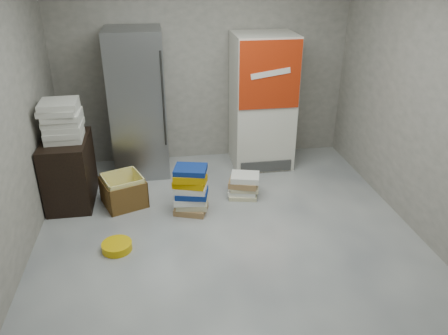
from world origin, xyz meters
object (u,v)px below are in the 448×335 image
object	(u,v)px
steel_fridge	(138,104)
phonebook_stack_main	(191,190)
coke_cooler	(262,102)
wood_shelf	(69,171)
cardboard_box	(124,193)

from	to	relation	value
steel_fridge	phonebook_stack_main	bearing A→B (deg)	-65.42
steel_fridge	coke_cooler	bearing A→B (deg)	-0.18
coke_cooler	wood_shelf	world-z (taller)	coke_cooler
wood_shelf	phonebook_stack_main	distance (m)	1.47
steel_fridge	wood_shelf	world-z (taller)	steel_fridge
phonebook_stack_main	steel_fridge	bearing A→B (deg)	125.69
wood_shelf	coke_cooler	bearing A→B (deg)	16.28
steel_fridge	phonebook_stack_main	world-z (taller)	steel_fridge
steel_fridge	wood_shelf	xyz separation A→B (m)	(-0.83, -0.73, -0.55)
cardboard_box	steel_fridge	bearing A→B (deg)	55.47
steel_fridge	phonebook_stack_main	size ratio (longest dim) A/B	3.28
phonebook_stack_main	cardboard_box	xyz separation A→B (m)	(-0.77, 0.31, -0.14)
coke_cooler	phonebook_stack_main	bearing A→B (deg)	-132.22
steel_fridge	cardboard_box	distance (m)	1.23
coke_cooler	wood_shelf	size ratio (longest dim) A/B	2.25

